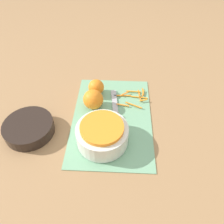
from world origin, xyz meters
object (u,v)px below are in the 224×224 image
Objects in this scene: bowl_dark at (29,128)px; orange_left at (93,99)px; bowl_speckled at (102,134)px; knife at (117,119)px; orange_right at (96,87)px.

orange_left is (0.14, -0.22, 0.02)m from bowl_dark.
orange_left is (0.17, 0.05, 0.00)m from bowl_speckled.
bowl_speckled reaches higher than knife.
bowl_speckled reaches higher than bowl_dark.
orange_right reaches higher than bowl_dark.
bowl_speckled is at bearing -169.78° from orange_right.
bowl_speckled is at bearing -163.86° from orange_left.
orange_right is (0.22, -0.23, 0.02)m from bowl_dark.
knife is 0.13m from orange_left.
orange_right is at bearing -2.36° from orange_left.
orange_left is at bearing 16.14° from bowl_speckled.
bowl_speckled is 0.18m from orange_left.
knife is at bearing -25.30° from bowl_speckled.
bowl_dark is 2.70× the size of orange_right.
orange_left is 1.21× the size of orange_right.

